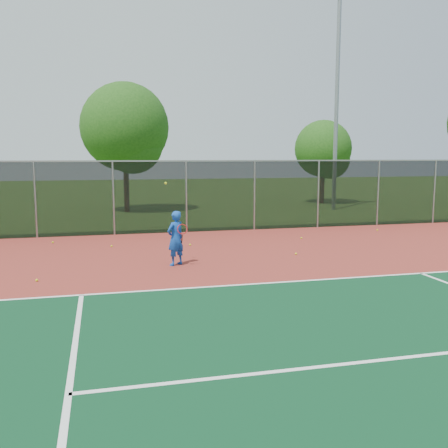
# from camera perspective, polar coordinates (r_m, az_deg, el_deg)

# --- Properties ---
(ground) EXTENTS (120.00, 120.00, 0.00)m
(ground) POSITION_cam_1_polar(r_m,az_deg,el_deg) (11.33, 22.09, -9.40)
(ground) COLOR #305518
(ground) RESTS_ON ground
(court_apron) EXTENTS (30.00, 20.00, 0.02)m
(court_apron) POSITION_cam_1_polar(r_m,az_deg,el_deg) (12.93, 16.87, -7.00)
(court_apron) COLOR maroon
(court_apron) RESTS_ON ground
(fence_back) EXTENTS (30.00, 0.06, 3.03)m
(fence_back) POSITION_cam_1_polar(r_m,az_deg,el_deg) (21.76, 3.50, 3.40)
(fence_back) COLOR black
(fence_back) RESTS_ON court_apron
(tennis_player) EXTENTS (0.71, 0.74, 2.46)m
(tennis_player) POSITION_cam_1_polar(r_m,az_deg,el_deg) (14.75, -5.56, -1.61)
(tennis_player) COLOR #1247AE
(tennis_player) RESTS_ON court_apron
(practice_ball_0) EXTENTS (0.07, 0.07, 0.07)m
(practice_ball_0) POSITION_cam_1_polar(r_m,az_deg,el_deg) (16.50, 8.23, -3.38)
(practice_ball_0) COLOR #CEDC19
(practice_ball_0) RESTS_ON court_apron
(practice_ball_1) EXTENTS (0.07, 0.07, 0.07)m
(practice_ball_1) POSITION_cam_1_polar(r_m,az_deg,el_deg) (19.67, 8.84, -1.58)
(practice_ball_1) COLOR #CEDC19
(practice_ball_1) RESTS_ON court_apron
(practice_ball_2) EXTENTS (0.07, 0.07, 0.07)m
(practice_ball_2) POSITION_cam_1_polar(r_m,az_deg,el_deg) (22.50, 17.12, -0.66)
(practice_ball_2) COLOR #CEDC19
(practice_ball_2) RESTS_ON court_apron
(practice_ball_3) EXTENTS (0.07, 0.07, 0.07)m
(practice_ball_3) POSITION_cam_1_polar(r_m,az_deg,el_deg) (19.52, -18.97, -1.99)
(practice_ball_3) COLOR #CEDC19
(practice_ball_3) RESTS_ON court_apron
(practice_ball_4) EXTENTS (0.07, 0.07, 0.07)m
(practice_ball_4) POSITION_cam_1_polar(r_m,az_deg,el_deg) (13.80, -20.62, -6.03)
(practice_ball_4) COLOR #CEDC19
(practice_ball_4) RESTS_ON court_apron
(practice_ball_6) EXTENTS (0.07, 0.07, 0.07)m
(practice_ball_6) POSITION_cam_1_polar(r_m,az_deg,el_deg) (18.02, -3.90, -2.37)
(practice_ball_6) COLOR #CEDC19
(practice_ball_6) RESTS_ON court_apron
(practice_ball_7) EXTENTS (0.07, 0.07, 0.07)m
(practice_ball_7) POSITION_cam_1_polar(r_m,az_deg,el_deg) (18.14, -12.73, -2.48)
(practice_ball_7) COLOR #CEDC19
(practice_ball_7) RESTS_ON court_apron
(floodlight_n) EXTENTS (0.90, 0.40, 12.62)m
(floodlight_n) POSITION_cam_1_polar(r_m,az_deg,el_deg) (30.82, 12.79, 14.83)
(floodlight_n) COLOR gray
(floodlight_n) RESTS_ON ground
(tree_back_left) EXTENTS (5.01, 5.01, 7.36)m
(tree_back_left) POSITION_cam_1_polar(r_m,az_deg,el_deg) (29.31, -11.05, 10.40)
(tree_back_left) COLOR #3B2315
(tree_back_left) RESTS_ON ground
(tree_back_mid) EXTENTS (3.82, 3.82, 5.61)m
(tree_back_mid) POSITION_cam_1_polar(r_m,az_deg,el_deg) (34.58, 11.45, 8.15)
(tree_back_mid) COLOR #3B2315
(tree_back_mid) RESTS_ON ground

